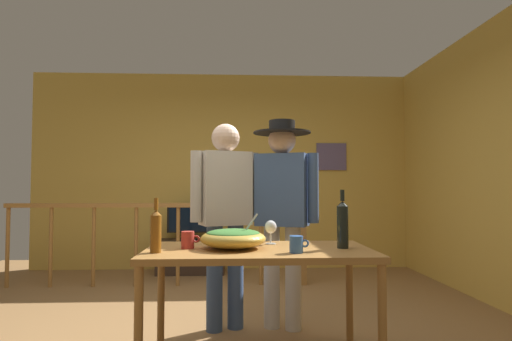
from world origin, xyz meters
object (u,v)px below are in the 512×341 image
at_px(flat_screen_tv, 191,220).
at_px(person_standing_right, 282,202).
at_px(tv_console, 191,256).
at_px(wine_glass, 271,228).
at_px(person_standing_left, 225,207).
at_px(wine_bottle_amber, 156,230).
at_px(framed_picture, 331,157).
at_px(salad_bowl, 233,237).
at_px(serving_table, 259,260).
at_px(stair_railing, 198,231).
at_px(mug_blue, 297,244).
at_px(mug_red, 188,240).
at_px(wine_bottle_dark, 343,224).

bearing_deg(flat_screen_tv, person_standing_right, -66.52).
distance_m(tv_console, person_standing_right, 2.62).
relative_size(wine_glass, person_standing_left, 0.10).
bearing_deg(flat_screen_tv, wine_bottle_amber, -87.70).
distance_m(framed_picture, salad_bowl, 3.69).
height_order(framed_picture, flat_screen_tv, framed_picture).
distance_m(wine_glass, person_standing_right, 0.58).
height_order(flat_screen_tv, wine_glass, wine_glass).
bearing_deg(serving_table, framed_picture, 69.67).
distance_m(framed_picture, stair_railing, 2.31).
distance_m(wine_glass, mug_blue, 0.42).
distance_m(framed_picture, mug_blue, 3.76).
height_order(flat_screen_tv, serving_table, flat_screen_tv).
height_order(salad_bowl, wine_bottle_amber, wine_bottle_amber).
distance_m(serving_table, mug_red, 0.47).
distance_m(tv_console, wine_bottle_dark, 3.39).
bearing_deg(person_standing_left, person_standing_right, 159.00).
bearing_deg(salad_bowl, serving_table, -3.72).
bearing_deg(tv_console, wine_glass, -73.46).
xyz_separation_m(person_standing_left, person_standing_right, (0.47, 0.00, 0.03)).
bearing_deg(mug_red, salad_bowl, -1.85).
bearing_deg(tv_console, serving_table, -76.16).
relative_size(serving_table, mug_blue, 12.21).
bearing_deg(person_standing_right, mug_blue, 109.89).
bearing_deg(tv_console, person_standing_right, -66.81).
bearing_deg(tv_console, wine_bottle_dark, -67.14).
distance_m(serving_table, person_standing_left, 0.84).
distance_m(flat_screen_tv, mug_blue, 3.35).
bearing_deg(stair_railing, salad_bowl, -79.32).
xyz_separation_m(stair_railing, wine_glass, (0.69, -2.11, 0.23)).
bearing_deg(mug_red, wine_bottle_amber, -135.74).
bearing_deg(mug_red, flat_screen_tv, 95.71).
bearing_deg(wine_bottle_dark, wine_bottle_amber, -173.37).
relative_size(salad_bowl, person_standing_left, 0.25).
relative_size(framed_picture, wine_glass, 2.66).
bearing_deg(framed_picture, wine_bottle_amber, -118.09).
relative_size(wine_glass, wine_bottle_dark, 0.44).
height_order(stair_railing, person_standing_right, person_standing_right).
height_order(wine_bottle_amber, mug_red, wine_bottle_amber).
height_order(mug_blue, person_standing_right, person_standing_right).
bearing_deg(framed_picture, flat_screen_tv, -170.80).
bearing_deg(stair_railing, tv_console, 101.74).
height_order(salad_bowl, person_standing_left, person_standing_left).
bearing_deg(stair_railing, person_standing_left, -76.85).
height_order(framed_picture, wine_bottle_dark, framed_picture).
distance_m(tv_console, serving_table, 3.17).
bearing_deg(person_standing_left, flat_screen_tv, -98.13).
height_order(mug_red, person_standing_left, person_standing_left).
distance_m(framed_picture, wine_bottle_dark, 3.49).
xyz_separation_m(tv_console, person_standing_right, (0.98, -2.29, 0.80)).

